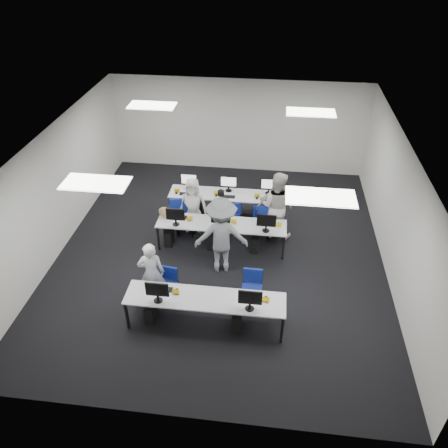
# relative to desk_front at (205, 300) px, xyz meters

# --- Properties ---
(room) EXTENTS (9.00, 9.02, 3.00)m
(room) POSITION_rel_desk_front_xyz_m (0.00, 2.40, 0.82)
(room) COLOR black
(room) RESTS_ON ground
(ceiling_panels) EXTENTS (5.20, 4.60, 0.02)m
(ceiling_panels) POSITION_rel_desk_front_xyz_m (0.00, 2.40, 2.30)
(ceiling_panels) COLOR white
(ceiling_panels) RESTS_ON room
(desk_front) EXTENTS (3.20, 0.70, 0.73)m
(desk_front) POSITION_rel_desk_front_xyz_m (0.00, 0.00, 0.00)
(desk_front) COLOR #B0B3B5
(desk_front) RESTS_ON ground
(desk_mid) EXTENTS (3.20, 0.70, 0.73)m
(desk_mid) POSITION_rel_desk_front_xyz_m (0.00, 2.60, 0.00)
(desk_mid) COLOR #B0B3B5
(desk_mid) RESTS_ON ground
(desk_back) EXTENTS (3.20, 0.70, 0.73)m
(desk_back) POSITION_rel_desk_front_xyz_m (0.00, 4.00, 0.00)
(desk_back) COLOR #B0B3B5
(desk_back) RESTS_ON ground
(equipment_front) EXTENTS (2.51, 0.41, 1.19)m
(equipment_front) POSITION_rel_desk_front_xyz_m (-0.19, -0.02, -0.32)
(equipment_front) COLOR #0D47AD
(equipment_front) RESTS_ON desk_front
(equipment_mid) EXTENTS (2.91, 0.41, 1.19)m
(equipment_mid) POSITION_rel_desk_front_xyz_m (-0.19, 2.58, -0.32)
(equipment_mid) COLOR white
(equipment_mid) RESTS_ON desk_mid
(equipment_back) EXTENTS (2.91, 0.41, 1.19)m
(equipment_back) POSITION_rel_desk_front_xyz_m (0.19, 4.02, -0.32)
(equipment_back) COLOR white
(equipment_back) RESTS_ON desk_back
(chair_0) EXTENTS (0.47, 0.50, 0.84)m
(chair_0) POSITION_rel_desk_front_xyz_m (-0.92, 0.54, -0.42)
(chair_0) COLOR navy
(chair_0) RESTS_ON ground
(chair_1) EXTENTS (0.44, 0.48, 0.87)m
(chair_1) POSITION_rel_desk_front_xyz_m (0.89, 0.65, -0.41)
(chair_1) COLOR navy
(chair_1) RESTS_ON ground
(chair_2) EXTENTS (0.44, 0.47, 0.87)m
(chair_2) POSITION_rel_desk_front_xyz_m (-1.01, 3.13, -0.41)
(chair_2) COLOR navy
(chair_2) RESTS_ON ground
(chair_3) EXTENTS (0.54, 0.57, 0.90)m
(chair_3) POSITION_rel_desk_front_xyz_m (-0.10, 3.14, -0.40)
(chair_3) COLOR navy
(chair_3) RESTS_ON ground
(chair_4) EXTENTS (0.46, 0.49, 0.82)m
(chair_4) POSITION_rel_desk_front_xyz_m (0.96, 3.20, -0.42)
(chair_4) COLOR navy
(chair_4) RESTS_ON ground
(chair_5) EXTENTS (0.59, 0.62, 0.95)m
(chair_5) POSITION_rel_desk_front_xyz_m (-1.27, 3.44, -0.38)
(chair_5) COLOR navy
(chair_5) RESTS_ON ground
(chair_6) EXTENTS (0.54, 0.56, 0.84)m
(chair_6) POSITION_rel_desk_front_xyz_m (0.17, 3.54, -0.42)
(chair_6) COLOR navy
(chair_6) RESTS_ON ground
(chair_7) EXTENTS (0.52, 0.55, 0.89)m
(chair_7) POSITION_rel_desk_front_xyz_m (1.08, 3.40, -0.40)
(chair_7) COLOR navy
(chair_7) RESTS_ON ground
(handbag) EXTENTS (0.35, 0.26, 0.27)m
(handbag) POSITION_rel_desk_front_xyz_m (-1.45, 2.74, 0.18)
(handbag) COLOR #896346
(handbag) RESTS_ON desk_mid
(student_0) EXTENTS (0.62, 0.47, 1.53)m
(student_0) POSITION_rel_desk_front_xyz_m (-1.23, 0.57, 0.08)
(student_0) COLOR beige
(student_0) RESTS_ON ground
(student_1) EXTENTS (1.03, 0.89, 1.83)m
(student_1) POSITION_rel_desk_front_xyz_m (1.32, 3.31, 0.23)
(student_1) COLOR beige
(student_1) RESTS_ON ground
(student_2) EXTENTS (0.75, 0.50, 1.52)m
(student_2) POSITION_rel_desk_front_xyz_m (-0.83, 3.29, 0.08)
(student_2) COLOR beige
(student_2) RESTS_ON ground
(student_3) EXTENTS (0.97, 0.54, 1.57)m
(student_3) POSITION_rel_desk_front_xyz_m (1.27, 3.37, 0.11)
(student_3) COLOR beige
(student_3) RESTS_ON ground
(photographer) EXTENTS (1.34, 0.89, 1.93)m
(photographer) POSITION_rel_desk_front_xyz_m (0.10, 1.78, 0.28)
(photographer) COLOR gray
(photographer) RESTS_ON ground
(dslr_camera) EXTENTS (0.16, 0.20, 0.10)m
(dslr_camera) POSITION_rel_desk_front_xyz_m (0.07, 1.96, 1.31)
(dslr_camera) COLOR black
(dslr_camera) RESTS_ON photographer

